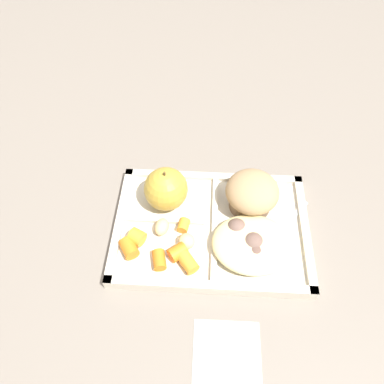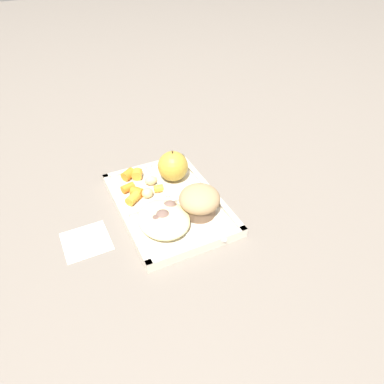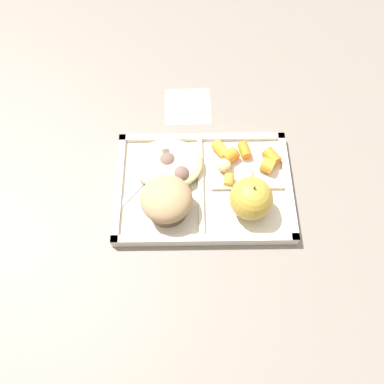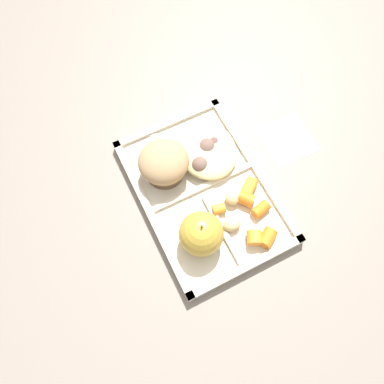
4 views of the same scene
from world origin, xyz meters
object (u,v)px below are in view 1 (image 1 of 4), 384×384
(lunch_tray, at_px, (211,229))
(green_apple, at_px, (166,189))
(plastic_fork, at_px, (279,234))
(bran_muffin, at_px, (252,194))

(lunch_tray, relative_size, green_apple, 3.98)
(plastic_fork, bearing_deg, green_apple, 163.91)
(lunch_tray, height_order, plastic_fork, lunch_tray)
(green_apple, height_order, bran_muffin, green_apple)
(lunch_tray, xyz_separation_m, green_apple, (-0.08, 0.05, 0.05))
(bran_muffin, height_order, plastic_fork, bran_muffin)
(lunch_tray, height_order, bran_muffin, bran_muffin)
(lunch_tray, relative_size, plastic_fork, 2.63)
(lunch_tray, bearing_deg, green_apple, 149.08)
(green_apple, bearing_deg, bran_muffin, -0.00)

